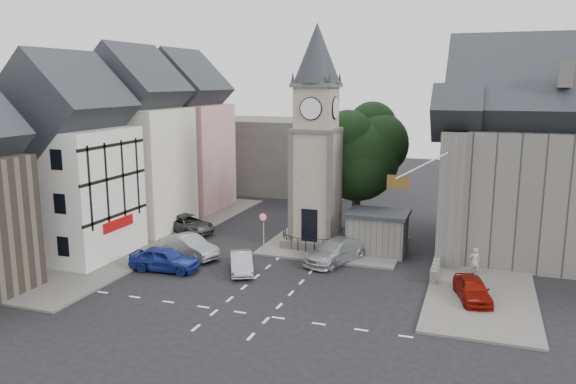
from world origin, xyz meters
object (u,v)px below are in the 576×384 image
at_px(stone_shelter, 378,232).
at_px(car_west_blue, 165,259).
at_px(pedestrian, 474,262).
at_px(clock_tower, 316,138).
at_px(car_east_red, 472,289).

xyz_separation_m(stone_shelter, car_west_blue, (-12.41, -8.38, -0.76)).
height_order(stone_shelter, pedestrian, stone_shelter).
distance_m(clock_tower, car_east_red, 15.69).
bearing_deg(stone_shelter, pedestrian, -21.53).
bearing_deg(pedestrian, clock_tower, -27.75).
xyz_separation_m(car_east_red, pedestrian, (0.00, 4.52, 0.23)).
height_order(clock_tower, car_east_red, clock_tower).
bearing_deg(car_east_red, stone_shelter, 118.07).
distance_m(stone_shelter, car_east_red, 9.84).
height_order(car_east_red, pedestrian, pedestrian).
relative_size(stone_shelter, pedestrian, 2.37).
relative_size(car_east_red, pedestrian, 2.20).
relative_size(clock_tower, stone_shelter, 3.78).
xyz_separation_m(clock_tower, car_west_blue, (-7.61, -8.87, -7.33)).
xyz_separation_m(car_west_blue, car_east_red, (19.11, 1.22, -0.11)).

